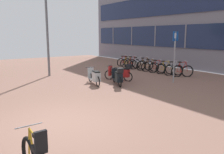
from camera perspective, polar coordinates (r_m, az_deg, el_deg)
The scene contains 16 objects.
ground at distance 7.78m, azimuth -3.24°, elevation -9.13°, with size 21.00×40.00×0.13m.
bicycle_rack_00 at distance 14.94m, azimuth 16.84°, elevation 1.41°, with size 1.24×0.80×1.03m.
bicycle_rack_01 at distance 15.35m, azimuth 14.87°, elevation 1.67°, with size 1.29×0.58×0.97m.
bicycle_rack_02 at distance 15.78m, azimuth 12.99°, elevation 1.96°, with size 1.18×0.76×0.95m.
bicycle_rack_03 at distance 16.18m, azimuth 11.03°, elevation 2.24°, with size 1.19×0.62×0.95m.
bicycle_rack_04 at distance 16.63m, azimuth 9.31°, elevation 2.52°, with size 1.15×0.72×0.96m.
bicycle_rack_05 at distance 17.18m, azimuth 8.04°, elevation 2.85°, with size 1.35×0.51×1.00m.
bicycle_rack_06 at distance 17.62m, azimuth 6.35°, elevation 3.04°, with size 1.28×0.62×0.97m.
bicycle_rack_07 at distance 18.16m, azimuth 5.08°, elevation 3.29°, with size 1.28×0.58×0.99m.
bicycle_rack_08 at distance 18.72m, azimuth 3.92°, elevation 3.47°, with size 1.26×0.55×0.93m.
bicycle_rack_09 at distance 19.32m, azimuth 2.98°, elevation 3.69°, with size 1.23×0.49×0.93m.
scooter_near at distance 13.11m, azimuth 2.33°, elevation 1.04°, with size 0.99×1.61×0.99m.
scooter_mid at distance 12.09m, azimuth -4.25°, elevation 0.04°, with size 0.67×1.83×0.86m.
scooter_far at distance 11.89m, azimuth 1.45°, elevation 0.07°, with size 0.89×1.70×0.98m.
parking_sign at distance 12.84m, azimuth 15.14°, elevation 6.03°, with size 0.40×0.07×2.74m.
lamp_post at distance 15.08m, azimuth -15.76°, elevation 13.72°, with size 0.20×0.52×6.45m.
Camera 1 is at (-2.32, -6.31, 2.57)m, focal length 37.24 mm.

